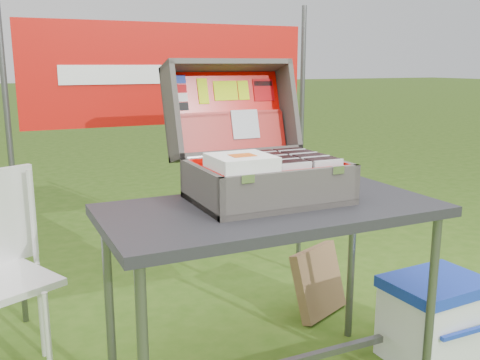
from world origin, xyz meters
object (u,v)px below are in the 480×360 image
suitcase (261,132)px  cooler (434,319)px  cardboard_box (319,281)px  table (271,303)px

suitcase → cooler: (0.81, -0.21, -0.89)m
cooler → suitcase: bearing=162.5°
suitcase → cardboard_box: (0.57, 0.41, -0.90)m
table → cooler: 0.85m
suitcase → cooler: bearing=-14.3°
table → cardboard_box: (0.59, 0.54, -0.22)m
suitcase → cooler: size_ratio=1.32×
cooler → cardboard_box: cooler is taller
table → cardboard_box: size_ratio=3.50×
table → cooler: size_ratio=2.93×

